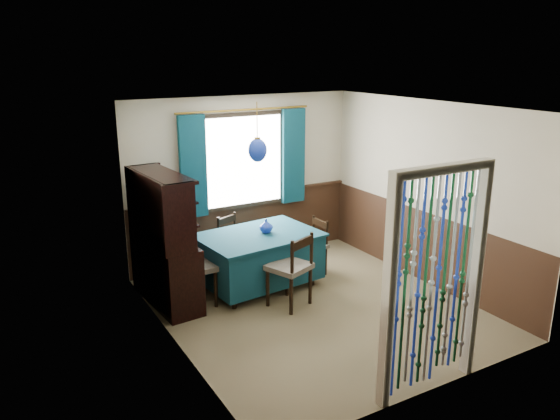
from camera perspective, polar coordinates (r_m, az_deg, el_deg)
floor at (r=6.99m, az=3.66°, el=-10.15°), size 4.00×4.00×0.00m
ceiling at (r=6.29m, az=4.07°, el=10.69°), size 4.00×4.00×0.00m
wall_back at (r=8.21m, az=-3.89°, el=3.17°), size 3.60×0.00×3.60m
wall_front at (r=5.09m, az=16.47°, el=-5.84°), size 3.60×0.00×3.60m
wall_left at (r=5.78m, az=-11.22°, el=-2.81°), size 0.00×4.00×4.00m
wall_right at (r=7.65m, az=15.17°, el=1.64°), size 0.00×4.00×4.00m
wainscot_back at (r=8.40m, az=-3.75°, el=-1.84°), size 3.60×0.00×3.60m
wainscot_front at (r=5.42m, az=15.71°, el=-13.18°), size 3.60×0.00×3.60m
wainscot_left at (r=6.06m, az=-10.69°, el=-9.51°), size 0.00×4.00×4.00m
wainscot_right at (r=7.85m, az=14.69°, el=-3.67°), size 0.00×4.00×4.00m
window at (r=8.11m, az=-3.78°, el=5.16°), size 1.32×0.12×1.42m
doorway at (r=5.20m, az=15.82°, el=-7.68°), size 1.16×0.12×2.18m
dining_table at (r=7.41m, az=-2.25°, el=-4.85°), size 1.66×1.23×0.75m
chair_near at (r=6.83m, az=1.17°, el=-6.07°), size 0.61×0.60×0.96m
chair_far at (r=7.93m, az=-4.81°, el=-3.39°), size 0.53×0.52×0.84m
chair_left at (r=6.93m, az=-9.11°, el=-5.99°), size 0.46×0.48×0.95m
chair_right at (r=7.86m, az=3.41°, el=-3.65°), size 0.40×0.42×0.81m
sideboard at (r=7.05m, az=-11.96°, el=-5.01°), size 0.55×1.33×1.70m
pendant_lamp at (r=7.02m, az=-2.38°, el=6.28°), size 0.25×0.25×0.76m
vase_table at (r=7.34m, az=-1.47°, el=-1.72°), size 0.22×0.22×0.17m
bowl_shelf at (r=6.64m, az=-11.04°, el=-0.90°), size 0.25×0.25×0.05m
vase_sideboard at (r=7.18m, az=-12.30°, el=-1.70°), size 0.20×0.20×0.18m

